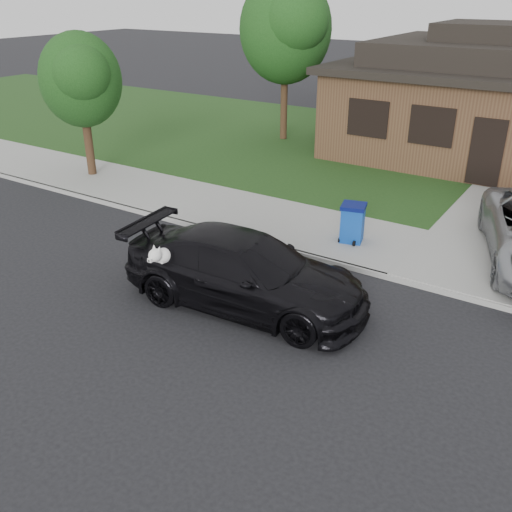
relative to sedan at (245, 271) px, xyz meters
The scene contains 8 objects.
ground 2.04m from the sedan, 152.73° to the right, with size 120.00×120.00×0.00m, color black.
sidewalk 4.51m from the sedan, 112.21° to the left, with size 60.00×3.00×0.12m, color gray.
curb 3.20m from the sedan, 122.67° to the left, with size 60.00×0.12×0.12m, color gray.
lawn 12.27m from the sedan, 97.92° to the left, with size 60.00×13.00×0.13m, color #193814.
sedan is the anchor object (origin of this frame).
recycling_bin 3.95m from the sedan, 81.03° to the left, with size 0.71×0.71×0.97m.
tree_0 13.94m from the sedan, 116.63° to the left, with size 3.78×3.60×6.34m.
tree_2 10.32m from the sedan, 154.93° to the left, with size 2.73×2.60×4.59m.
Camera 1 is at (7.41, -7.59, 5.94)m, focal length 40.00 mm.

